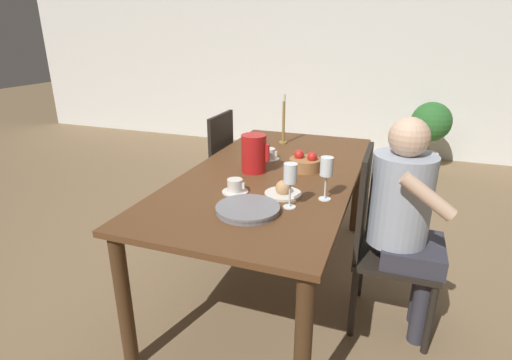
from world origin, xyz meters
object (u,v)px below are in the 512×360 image
at_px(wine_glass_juice, 290,176).
at_px(bread_plate, 283,191).
at_px(chair_opposite, 209,175).
at_px(wine_glass_water, 327,168).
at_px(serving_tray, 248,209).
at_px(candlestick_tall, 284,124).
at_px(red_pitcher, 254,153).
at_px(person_seated, 406,213).
at_px(teacup_across, 269,155).
at_px(fruit_bowl, 305,163).
at_px(chair_person_side, 382,240).
at_px(teacup_near_person, 235,187).
at_px(potted_plant, 430,128).

xyz_separation_m(wine_glass_juice, bread_plate, (-0.07, 0.14, -0.13)).
xyz_separation_m(chair_opposite, wine_glass_water, (1.02, -0.76, 0.41)).
xyz_separation_m(serving_tray, candlestick_tall, (-0.18, 1.20, 0.13)).
height_order(red_pitcher, candlestick_tall, candlestick_tall).
height_order(wine_glass_water, wine_glass_juice, wine_glass_water).
xyz_separation_m(person_seated, serving_tray, (-0.69, -0.39, 0.08)).
bearing_deg(teacup_across, fruit_bowl, -26.00).
bearing_deg(candlestick_tall, serving_tray, -81.30).
distance_m(teacup_across, candlestick_tall, 0.42).
relative_size(chair_opposite, wine_glass_juice, 4.50).
bearing_deg(bread_plate, red_pitcher, 132.42).
height_order(teacup_across, candlestick_tall, candlestick_tall).
xyz_separation_m(person_seated, teacup_across, (-0.85, 0.41, 0.10)).
bearing_deg(serving_tray, red_pitcher, 107.44).
height_order(red_pitcher, teacup_across, red_pitcher).
xyz_separation_m(chair_opposite, serving_tray, (0.72, -1.03, 0.27)).
height_order(wine_glass_juice, candlestick_tall, candlestick_tall).
bearing_deg(serving_tray, wine_glass_water, 41.52).
bearing_deg(red_pitcher, wine_glass_juice, -51.74).
height_order(person_seated, candlestick_tall, person_seated).
relative_size(serving_tray, fruit_bowl, 1.57).
height_order(person_seated, bread_plate, person_seated).
bearing_deg(fruit_bowl, wine_glass_juice, -84.05).
bearing_deg(chair_opposite, serving_tray, -145.02).
relative_size(chair_person_side, bread_plate, 5.19).
bearing_deg(teacup_across, teacup_near_person, -88.79).
relative_size(chair_person_side, person_seated, 0.84).
xyz_separation_m(bread_plate, candlestick_tall, (-0.28, 0.95, 0.12)).
bearing_deg(potted_plant, wine_glass_water, -101.98).
distance_m(red_pitcher, bread_plate, 0.40).
bearing_deg(wine_glass_water, red_pitcher, 149.92).
distance_m(chair_opposite, potted_plant, 2.80).
bearing_deg(wine_glass_juice, chair_person_side, 35.84).
height_order(chair_person_side, wine_glass_water, chair_person_side).
bearing_deg(fruit_bowl, bread_plate, -91.92).
distance_m(chair_person_side, fruit_bowl, 0.62).
bearing_deg(fruit_bowl, candlestick_tall, 118.63).
height_order(fruit_bowl, candlestick_tall, candlestick_tall).
distance_m(wine_glass_juice, fruit_bowl, 0.57).
relative_size(teacup_near_person, fruit_bowl, 0.72).
height_order(chair_person_side, chair_opposite, same).
distance_m(chair_person_side, potted_plant, 2.88).
height_order(chair_person_side, red_pitcher, same).
bearing_deg(chair_person_side, potted_plant, 173.03).
height_order(wine_glass_water, teacup_across, wine_glass_water).
height_order(fruit_bowl, potted_plant, fruit_bowl).
height_order(serving_tray, potted_plant, potted_plant).
bearing_deg(chair_person_side, teacup_across, -116.22).
distance_m(wine_glass_water, serving_tray, 0.43).
relative_size(chair_person_side, wine_glass_juice, 4.50).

